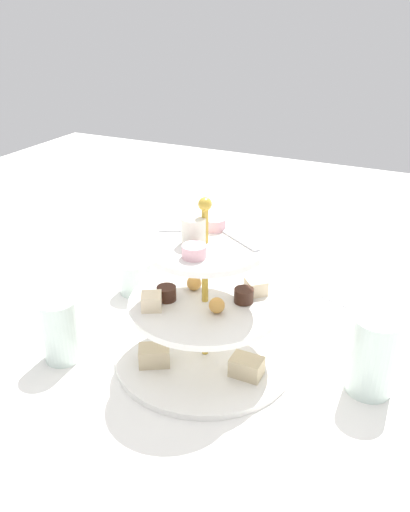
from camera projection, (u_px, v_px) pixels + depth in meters
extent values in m
plane|color=white|center=(205.00, 358.00, 0.86)|extent=(2.40, 2.40, 0.00)
cylinder|color=white|center=(205.00, 355.00, 0.86)|extent=(0.29, 0.29, 0.01)
cylinder|color=white|center=(205.00, 303.00, 0.81)|extent=(0.24, 0.24, 0.01)
cylinder|color=white|center=(205.00, 246.00, 0.77)|extent=(0.19, 0.19, 0.01)
cylinder|color=gold|center=(205.00, 287.00, 0.80)|extent=(0.01, 0.01, 0.27)
sphere|color=gold|center=(205.00, 204.00, 0.74)|extent=(0.02, 0.02, 0.02)
cube|color=#CCB78E|center=(247.00, 367.00, 0.80)|extent=(0.05, 0.03, 0.03)
cube|color=#CCB78E|center=(214.00, 317.00, 0.92)|extent=(0.04, 0.05, 0.03)
cube|color=#CCB78E|center=(154.00, 355.00, 0.82)|extent=(0.06, 0.05, 0.03)
cylinder|color=#E5C660|center=(192.00, 335.00, 0.89)|extent=(0.04, 0.04, 0.01)
cylinder|color=#381E14|center=(244.00, 295.00, 0.80)|extent=(0.03, 0.03, 0.02)
cylinder|color=#381E14|center=(167.00, 293.00, 0.81)|extent=(0.03, 0.03, 0.02)
cube|color=beige|center=(151.00, 301.00, 0.79)|extent=(0.04, 0.04, 0.02)
cube|color=beige|center=(256.00, 287.00, 0.83)|extent=(0.04, 0.04, 0.02)
sphere|color=gold|center=(217.00, 305.00, 0.78)|extent=(0.02, 0.02, 0.02)
sphere|color=gold|center=(194.00, 283.00, 0.84)|extent=(0.02, 0.02, 0.02)
cylinder|color=#F2B7C1|center=(194.00, 251.00, 0.72)|extent=(0.03, 0.03, 0.02)
cylinder|color=#F2B7C1|center=(215.00, 224.00, 0.81)|extent=(0.03, 0.03, 0.02)
cylinder|color=white|center=(194.00, 230.00, 0.76)|extent=(0.04, 0.04, 0.04)
cube|color=silver|center=(239.00, 239.00, 0.77)|extent=(0.08, 0.06, 0.00)
cube|color=silver|center=(188.00, 230.00, 0.81)|extent=(0.09, 0.05, 0.00)
cylinder|color=silver|center=(373.00, 356.00, 0.76)|extent=(0.07, 0.07, 0.12)
cylinder|color=silver|center=(136.00, 277.00, 1.04)|extent=(0.06, 0.06, 0.07)
cylinder|color=white|center=(202.00, 278.00, 1.10)|extent=(0.09, 0.09, 0.01)
cylinder|color=white|center=(202.00, 267.00, 1.09)|extent=(0.06, 0.06, 0.04)
cylinder|color=#4772B2|center=(202.00, 259.00, 1.08)|extent=(0.06, 0.06, 0.01)
cube|color=silver|center=(312.00, 290.00, 1.05)|extent=(0.16, 0.07, 0.00)
cylinder|color=silver|center=(60.00, 330.00, 0.84)|extent=(0.06, 0.06, 0.11)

